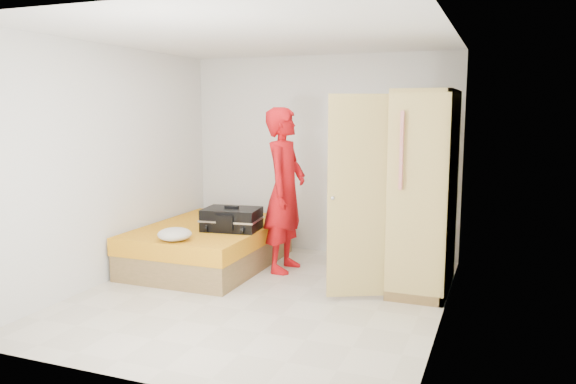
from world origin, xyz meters
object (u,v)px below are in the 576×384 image
at_px(suitcase, 232,219).
at_px(person, 285,190).
at_px(bed, 209,245).
at_px(round_cushion, 175,234).
at_px(wardrobe, 419,196).

bearing_deg(suitcase, person, 19.56).
relative_size(bed, round_cushion, 5.49).
relative_size(bed, person, 1.05).
height_order(wardrobe, person, wardrobe).
bearing_deg(wardrobe, round_cushion, -160.68).
relative_size(bed, wardrobe, 0.96).
height_order(suitcase, round_cushion, suitcase).
bearing_deg(person, wardrobe, -95.26).
height_order(person, round_cushion, person).
height_order(bed, person, person).
height_order(person, suitcase, person).
bearing_deg(bed, wardrobe, 0.64).
bearing_deg(person, suitcase, 116.04).
height_order(bed, wardrobe, wardrobe).
distance_m(wardrobe, round_cushion, 2.64).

